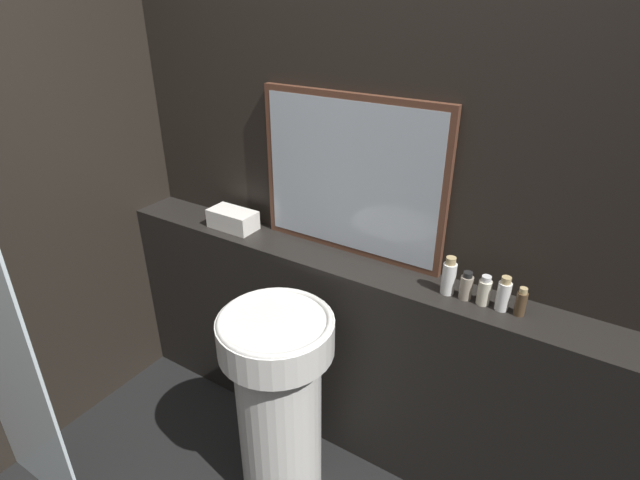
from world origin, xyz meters
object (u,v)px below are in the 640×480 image
(mirror, at_px, (350,177))
(towel_stack, at_px, (233,219))
(shampoo_bottle, at_px, (449,277))
(body_wash_bottle, at_px, (503,295))
(conditioner_bottle, at_px, (466,286))
(hand_soap_bottle, at_px, (521,302))
(pedestal_sink, at_px, (279,401))
(lotion_bottle, at_px, (484,291))

(mirror, height_order, towel_stack, mirror)
(towel_stack, distance_m, shampoo_bottle, 1.04)
(shampoo_bottle, xyz_separation_m, body_wash_bottle, (0.20, 0.00, -0.01))
(towel_stack, distance_m, conditioner_bottle, 1.10)
(conditioner_bottle, bearing_deg, hand_soap_bottle, 0.00)
(towel_stack, relative_size, body_wash_bottle, 1.73)
(shampoo_bottle, relative_size, conditioner_bottle, 1.37)
(pedestal_sink, relative_size, mirror, 1.09)
(lotion_bottle, height_order, hand_soap_bottle, lotion_bottle)
(pedestal_sink, bearing_deg, conditioner_bottle, 36.94)
(pedestal_sink, distance_m, mirror, 0.93)
(towel_stack, xyz_separation_m, shampoo_bottle, (1.04, 0.00, 0.02))
(pedestal_sink, xyz_separation_m, lotion_bottle, (0.61, 0.41, 0.50))
(pedestal_sink, height_order, shampoo_bottle, shampoo_bottle)
(conditioner_bottle, distance_m, body_wash_bottle, 0.13)
(pedestal_sink, relative_size, body_wash_bottle, 6.84)
(conditioner_bottle, distance_m, lotion_bottle, 0.06)
(mirror, distance_m, towel_stack, 0.64)
(shampoo_bottle, height_order, body_wash_bottle, shampoo_bottle)
(conditioner_bottle, height_order, hand_soap_bottle, conditioner_bottle)
(pedestal_sink, bearing_deg, hand_soap_bottle, 29.21)
(mirror, xyz_separation_m, towel_stack, (-0.57, -0.09, -0.29))
(shampoo_bottle, relative_size, hand_soap_bottle, 1.39)
(mirror, bearing_deg, hand_soap_bottle, -7.29)
(lotion_bottle, bearing_deg, mirror, 171.22)
(lotion_bottle, xyz_separation_m, body_wash_bottle, (0.06, 0.00, 0.01))
(mirror, relative_size, hand_soap_bottle, 7.60)
(lotion_bottle, bearing_deg, conditioner_bottle, 180.00)
(lotion_bottle, bearing_deg, body_wash_bottle, 0.00)
(shampoo_bottle, xyz_separation_m, conditioner_bottle, (0.07, 0.00, -0.02))
(conditioner_bottle, height_order, body_wash_bottle, body_wash_bottle)
(pedestal_sink, bearing_deg, shampoo_bottle, 40.54)
(mirror, distance_m, lotion_bottle, 0.67)
(conditioner_bottle, relative_size, lotion_bottle, 0.96)
(shampoo_bottle, bearing_deg, conditioner_bottle, 0.00)
(towel_stack, xyz_separation_m, body_wash_bottle, (1.23, 0.00, 0.02))
(towel_stack, xyz_separation_m, lotion_bottle, (1.17, -0.00, 0.01))
(shampoo_bottle, bearing_deg, hand_soap_bottle, 0.00)
(pedestal_sink, height_order, conditioner_bottle, conditioner_bottle)
(shampoo_bottle, height_order, conditioner_bottle, shampoo_bottle)
(towel_stack, distance_m, body_wash_bottle, 1.23)
(body_wash_bottle, relative_size, hand_soap_bottle, 1.22)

